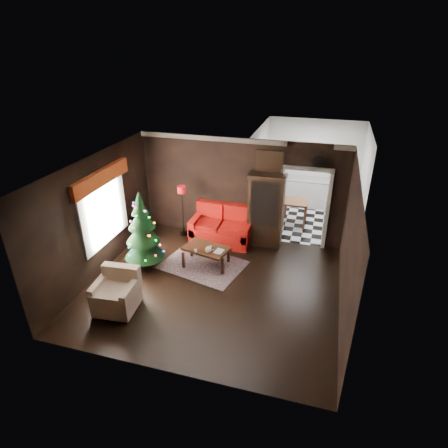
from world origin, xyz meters
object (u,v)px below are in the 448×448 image
(floor_lamp, at_px, (183,211))
(wall_clock, at_px, (319,161))
(loveseat, at_px, (221,225))
(teapot, at_px, (208,250))
(armchair, at_px, (115,291))
(kitchen_table, at_px, (295,212))
(coffee_table, at_px, (206,256))
(christmas_tree, at_px, (142,230))
(curio_cabinet, at_px, (266,212))

(floor_lamp, distance_m, wall_clock, 3.79)
(loveseat, bearing_deg, teapot, -86.17)
(floor_lamp, relative_size, armchair, 1.68)
(teapot, bearing_deg, kitchen_table, 61.15)
(loveseat, distance_m, teapot, 1.45)
(floor_lamp, xyz_separation_m, coffee_table, (1.05, -1.16, -0.58))
(coffee_table, bearing_deg, floor_lamp, 132.25)
(armchair, relative_size, wall_clock, 2.66)
(loveseat, xyz_separation_m, teapot, (0.10, -1.44, 0.07))
(floor_lamp, height_order, coffee_table, floor_lamp)
(loveseat, xyz_separation_m, christmas_tree, (-1.40, -1.77, 0.55))
(christmas_tree, xyz_separation_m, teapot, (1.49, 0.33, -0.48))
(armchair, bearing_deg, wall_clock, 41.34)
(coffee_table, height_order, kitchen_table, kitchen_table)
(floor_lamp, height_order, christmas_tree, christmas_tree)
(floor_lamp, height_order, armchair, floor_lamp)
(armchair, bearing_deg, kitchen_table, 53.81)
(loveseat, height_order, curio_cabinet, curio_cabinet)
(armchair, relative_size, coffee_table, 0.80)
(coffee_table, distance_m, teapot, 0.40)
(christmas_tree, relative_size, teapot, 10.23)
(teapot, bearing_deg, coffee_table, 121.08)
(curio_cabinet, bearing_deg, coffee_table, -128.92)
(floor_lamp, xyz_separation_m, armchair, (-0.18, -3.26, -0.37))
(armchair, bearing_deg, teapot, 49.74)
(christmas_tree, bearing_deg, floor_lamp, 79.35)
(wall_clock, bearing_deg, armchair, -134.00)
(loveseat, xyz_separation_m, kitchen_table, (1.80, 1.65, -0.12))
(christmas_tree, height_order, kitchen_table, christmas_tree)
(curio_cabinet, xyz_separation_m, armchair, (-2.41, -3.56, -0.49))
(loveseat, distance_m, kitchen_table, 2.45)
(curio_cabinet, height_order, floor_lamp, curio_cabinet)
(armchair, height_order, coffee_table, armchair)
(christmas_tree, xyz_separation_m, wall_clock, (3.75, 2.17, 1.33))
(floor_lamp, bearing_deg, loveseat, 4.31)
(wall_clock, bearing_deg, kitchen_table, 113.75)
(curio_cabinet, relative_size, kitchen_table, 2.53)
(floor_lamp, xyz_separation_m, wall_clock, (3.43, 0.48, 1.55))
(curio_cabinet, height_order, teapot, curio_cabinet)
(curio_cabinet, distance_m, christmas_tree, 3.24)
(loveseat, bearing_deg, kitchen_table, 42.51)
(christmas_tree, relative_size, kitchen_table, 2.40)
(armchair, relative_size, teapot, 4.84)
(coffee_table, bearing_deg, christmas_tree, -158.61)
(kitchen_table, bearing_deg, wall_clock, -66.25)
(loveseat, distance_m, coffee_table, 1.26)
(christmas_tree, bearing_deg, curio_cabinet, 38.07)
(christmas_tree, xyz_separation_m, kitchen_table, (3.20, 3.42, -0.68))
(loveseat, relative_size, curio_cabinet, 0.89)
(loveseat, bearing_deg, floor_lamp, -175.69)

